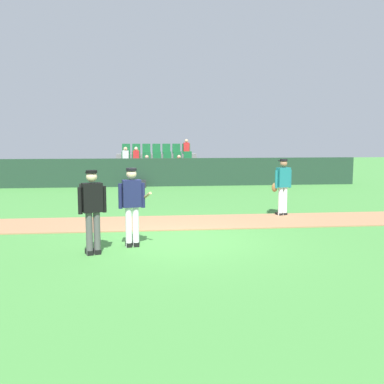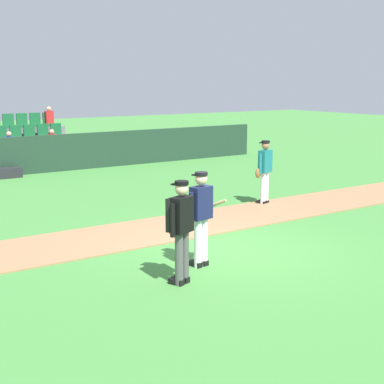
{
  "view_description": "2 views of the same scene",
  "coord_description": "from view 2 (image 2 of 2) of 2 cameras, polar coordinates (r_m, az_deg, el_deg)",
  "views": [
    {
      "loc": [
        -0.76,
        -10.34,
        2.44
      ],
      "look_at": [
        0.52,
        1.25,
        0.99
      ],
      "focal_mm": 41.81,
      "sensor_mm": 36.0,
      "label": 1
    },
    {
      "loc": [
        -6.78,
        -8.77,
        3.37
      ],
      "look_at": [
        0.03,
        1.3,
        0.98
      ],
      "focal_mm": 53.43,
      "sensor_mm": 36.0,
      "label": 2
    }
  ],
  "objects": [
    {
      "name": "stadium_bleachers",
      "position": [
        23.42,
        -17.04,
        3.89
      ],
      "size": [
        4.45,
        2.95,
        2.3
      ],
      "color": "slate",
      "rests_on": "ground"
    },
    {
      "name": "equipment_bag",
      "position": [
        20.97,
        -17.86,
        1.82
      ],
      "size": [
        0.9,
        0.36,
        0.36
      ],
      "primitive_type": "cube",
      "color": "#232328",
      "rests_on": "ground"
    },
    {
      "name": "dugout_fence",
      "position": [
        21.64,
        -15.57,
        3.59
      ],
      "size": [
        20.0,
        0.16,
        1.38
      ],
      "primitive_type": "cube",
      "color": "#1E3828",
      "rests_on": "ground"
    },
    {
      "name": "ground_plane",
      "position": [
        11.59,
        3.5,
        -5.83
      ],
      "size": [
        80.0,
        80.0,
        0.0
      ],
      "primitive_type": "plane",
      "color": "#42843A"
    },
    {
      "name": "runner_teal_jersey",
      "position": [
        15.73,
        7.25,
        2.21
      ],
      "size": [
        0.67,
        0.39,
        1.76
      ],
      "color": "white",
      "rests_on": "ground"
    },
    {
      "name": "infield_dirt_path",
      "position": [
        13.26,
        -2.09,
        -3.56
      ],
      "size": [
        28.0,
        2.11,
        0.03
      ],
      "primitive_type": "cube",
      "color": "#9E704C",
      "rests_on": "ground"
    },
    {
      "name": "umpire_home_plate",
      "position": [
        9.45,
        -1.13,
        -3.42
      ],
      "size": [
        0.56,
        0.41,
        1.76
      ],
      "color": "#4C4C4C",
      "rests_on": "ground"
    },
    {
      "name": "batter_navy_jersey",
      "position": [
        10.35,
        0.91,
        -2.32
      ],
      "size": [
        0.73,
        0.73,
        1.76
      ],
      "color": "white",
      "rests_on": "ground"
    }
  ]
}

